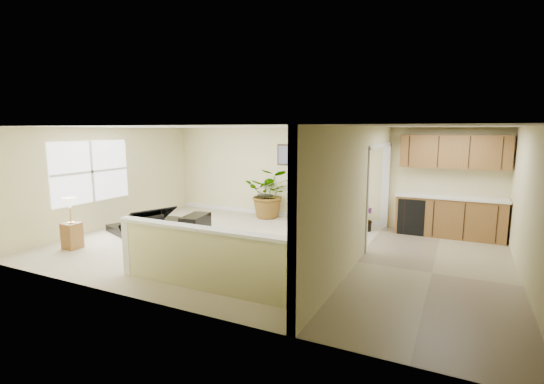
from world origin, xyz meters
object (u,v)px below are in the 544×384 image
at_px(loveseat, 331,212).
at_px(accent_table, 265,203).
at_px(palm_plant, 269,194).
at_px(lamp_stand, 71,227).
at_px(piano_bench, 196,227).
at_px(small_plant, 365,220).
at_px(piano, 145,207).

distance_m(loveseat, accent_table, 1.85).
height_order(palm_plant, lamp_stand, palm_plant).
relative_size(piano_bench, lamp_stand, 0.77).
xyz_separation_m(accent_table, lamp_stand, (-2.34, -4.24, 0.03)).
relative_size(loveseat, lamp_stand, 1.51).
bearing_deg(small_plant, accent_table, 177.36).
distance_m(piano, loveseat, 4.68).
relative_size(piano_bench, loveseat, 0.51).
xyz_separation_m(piano, palm_plant, (2.09, 2.59, 0.11)).
height_order(piano, small_plant, piano).
height_order(accent_table, lamp_stand, lamp_stand).
bearing_deg(piano, lamp_stand, -78.66).
bearing_deg(small_plant, palm_plant, 174.44).
distance_m(accent_table, small_plant, 2.81).
xyz_separation_m(piano_bench, loveseat, (2.32, 2.71, 0.05)).
height_order(piano_bench, lamp_stand, lamp_stand).
xyz_separation_m(piano_bench, lamp_stand, (-1.86, -1.72, 0.18)).
bearing_deg(loveseat, lamp_stand, -143.17).
bearing_deg(small_plant, piano, -154.28).
xyz_separation_m(loveseat, palm_plant, (-1.77, -0.05, 0.36)).
xyz_separation_m(palm_plant, small_plant, (2.73, -0.27, -0.43)).
height_order(piano, accent_table, piano).
distance_m(accent_table, palm_plant, 0.30).
xyz_separation_m(small_plant, lamp_stand, (-5.13, -4.11, 0.20)).
bearing_deg(lamp_stand, piano, 80.14).
bearing_deg(piano, loveseat, 55.52).
relative_size(piano, small_plant, 3.43).
xyz_separation_m(piano, lamp_stand, (-0.31, -1.79, -0.13)).
distance_m(piano_bench, lamp_stand, 2.54).
bearing_deg(piano_bench, palm_plant, 78.40).
relative_size(loveseat, accent_table, 2.46).
height_order(loveseat, palm_plant, palm_plant).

